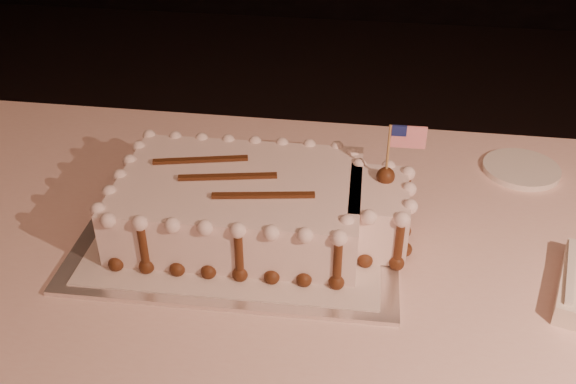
# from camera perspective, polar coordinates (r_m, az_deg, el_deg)

# --- Properties ---
(cake_board) EXTENTS (0.54, 0.41, 0.01)m
(cake_board) POSITION_cam_1_polar(r_m,az_deg,el_deg) (1.10, -4.14, -3.29)
(cake_board) COLOR silver
(cake_board) RESTS_ON banquet_table
(doily) EXTENTS (0.48, 0.37, 0.00)m
(doily) POSITION_cam_1_polar(r_m,az_deg,el_deg) (1.09, -4.15, -3.08)
(doily) COLOR silver
(doily) RESTS_ON cake_board
(sheet_cake) EXTENTS (0.50, 0.30, 0.20)m
(sheet_cake) POSITION_cam_1_polar(r_m,az_deg,el_deg) (1.06, -2.77, -1.10)
(sheet_cake) COLOR white
(sheet_cake) RESTS_ON doily
(side_plate) EXTENTS (0.15, 0.15, 0.01)m
(side_plate) POSITION_cam_1_polar(r_m,az_deg,el_deg) (1.34, 20.02, 1.94)
(side_plate) COLOR white
(side_plate) RESTS_ON banquet_table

